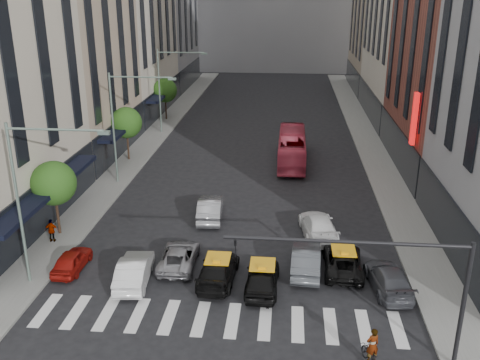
% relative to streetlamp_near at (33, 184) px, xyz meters
% --- Properties ---
extents(ground, '(160.00, 160.00, 0.00)m').
position_rel_streetlamp_near_xyz_m(ground, '(10.04, -4.00, -5.90)').
color(ground, black).
rests_on(ground, ground).
extents(sidewalk_left, '(3.00, 96.00, 0.15)m').
position_rel_streetlamp_near_xyz_m(sidewalk_left, '(-1.46, 26.00, -5.83)').
color(sidewalk_left, slate).
rests_on(sidewalk_left, ground).
extents(sidewalk_right, '(3.00, 96.00, 0.15)m').
position_rel_streetlamp_near_xyz_m(sidewalk_right, '(21.54, 26.00, -5.83)').
color(sidewalk_right, slate).
rests_on(sidewalk_right, ground).
extents(building_left_b, '(8.00, 16.00, 24.00)m').
position_rel_streetlamp_near_xyz_m(building_left_b, '(-6.96, 24.00, 6.10)').
color(building_left_b, tan).
rests_on(building_left_b, ground).
extents(building_right_b, '(8.00, 18.00, 26.00)m').
position_rel_streetlamp_near_xyz_m(building_right_b, '(27.04, 23.00, 7.10)').
color(building_right_b, brown).
rests_on(building_right_b, ground).
extents(tree_near, '(2.88, 2.88, 4.95)m').
position_rel_streetlamp_near_xyz_m(tree_near, '(-1.76, 6.00, -2.25)').
color(tree_near, black).
rests_on(tree_near, sidewalk_left).
extents(tree_mid, '(2.88, 2.88, 4.95)m').
position_rel_streetlamp_near_xyz_m(tree_mid, '(-1.76, 22.00, -2.25)').
color(tree_mid, black).
rests_on(tree_mid, sidewalk_left).
extents(tree_far, '(2.88, 2.88, 4.95)m').
position_rel_streetlamp_near_xyz_m(tree_far, '(-1.76, 38.00, -2.25)').
color(tree_far, black).
rests_on(tree_far, sidewalk_left).
extents(streetlamp_near, '(5.38, 0.25, 9.00)m').
position_rel_streetlamp_near_xyz_m(streetlamp_near, '(0.00, 0.00, 0.00)').
color(streetlamp_near, gray).
rests_on(streetlamp_near, sidewalk_left).
extents(streetlamp_mid, '(5.38, 0.25, 9.00)m').
position_rel_streetlamp_near_xyz_m(streetlamp_mid, '(0.00, 16.00, 0.00)').
color(streetlamp_mid, gray).
rests_on(streetlamp_mid, sidewalk_left).
extents(streetlamp_far, '(5.38, 0.25, 9.00)m').
position_rel_streetlamp_near_xyz_m(streetlamp_far, '(0.00, 32.00, 0.00)').
color(streetlamp_far, gray).
rests_on(streetlamp_far, sidewalk_left).
extents(traffic_signal, '(10.10, 0.20, 6.00)m').
position_rel_streetlamp_near_xyz_m(traffic_signal, '(17.74, -5.00, -1.43)').
color(traffic_signal, black).
rests_on(traffic_signal, ground).
extents(liberty_sign, '(0.30, 0.70, 4.00)m').
position_rel_streetlamp_near_xyz_m(liberty_sign, '(22.64, 16.00, 0.10)').
color(liberty_sign, red).
rests_on(liberty_sign, ground).
extents(car_red, '(1.46, 3.58, 1.21)m').
position_rel_streetlamp_near_xyz_m(car_red, '(0.84, 1.63, -5.30)').
color(car_red, maroon).
rests_on(car_red, ground).
extents(car_white_front, '(2.00, 4.66, 1.49)m').
position_rel_streetlamp_near_xyz_m(car_white_front, '(4.84, 0.59, -5.16)').
color(car_white_front, silver).
rests_on(car_white_front, ground).
extents(car_silver, '(2.17, 4.52, 1.24)m').
position_rel_streetlamp_near_xyz_m(car_silver, '(6.91, 2.70, -5.28)').
color(car_silver, gray).
rests_on(car_silver, ground).
extents(taxi_left, '(2.16, 4.84, 1.38)m').
position_rel_streetlamp_near_xyz_m(taxi_left, '(9.44, 1.19, -5.22)').
color(taxi_left, black).
rests_on(taxi_left, ground).
extents(taxi_center, '(1.86, 4.41, 1.49)m').
position_rel_streetlamp_near_xyz_m(taxi_center, '(11.94, 0.53, -5.16)').
color(taxi_center, black).
rests_on(taxi_center, ground).
extents(car_grey_mid, '(1.84, 4.70, 1.52)m').
position_rel_streetlamp_near_xyz_m(car_grey_mid, '(14.34, 2.74, -5.14)').
color(car_grey_mid, '#43474B').
rests_on(car_grey_mid, ground).
extents(taxi_right, '(2.28, 4.71, 1.29)m').
position_rel_streetlamp_near_xyz_m(taxi_right, '(16.47, 2.93, -5.26)').
color(taxi_right, black).
rests_on(taxi_right, ground).
extents(car_grey_curb, '(2.41, 4.83, 1.35)m').
position_rel_streetlamp_near_xyz_m(car_grey_curb, '(18.74, 1.10, -5.23)').
color(car_grey_curb, '#42444A').
rests_on(car_grey_curb, ground).
extents(car_row2_left, '(1.99, 4.79, 1.54)m').
position_rel_streetlamp_near_xyz_m(car_row2_left, '(7.78, 9.58, -5.13)').
color(car_row2_left, '#A4A5A9').
rests_on(car_row2_left, ground).
extents(car_row2_right, '(2.73, 5.37, 1.49)m').
position_rel_streetlamp_near_xyz_m(car_row2_right, '(15.25, 7.41, -5.16)').
color(car_row2_right, white).
rests_on(car_row2_right, ground).
extents(bus, '(2.44, 10.27, 2.86)m').
position_rel_streetlamp_near_xyz_m(bus, '(13.51, 22.76, -4.48)').
color(bus, '#D73F59').
rests_on(bus, ground).
extents(motorcycle, '(1.19, 1.83, 0.91)m').
position_rel_streetlamp_near_xyz_m(motorcycle, '(16.98, -5.27, -5.45)').
color(motorcycle, black).
rests_on(motorcycle, ground).
extents(rider, '(0.70, 0.59, 1.64)m').
position_rel_streetlamp_near_xyz_m(rider, '(16.98, -5.27, -4.18)').
color(rider, gray).
rests_on(rider, motorcycle).
extents(pedestrian_far, '(0.92, 0.42, 1.53)m').
position_rel_streetlamp_near_xyz_m(pedestrian_far, '(-1.69, 4.74, -4.99)').
color(pedestrian_far, gray).
rests_on(pedestrian_far, sidewalk_left).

